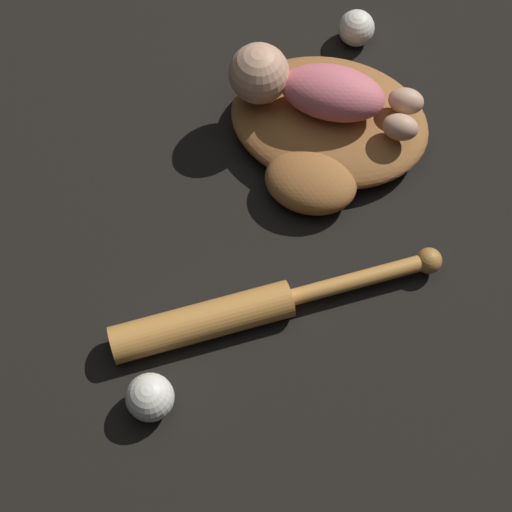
# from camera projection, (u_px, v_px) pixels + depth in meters

# --- Properties ---
(ground_plane) EXTENTS (6.00, 6.00, 0.00)m
(ground_plane) POSITION_uv_depth(u_px,v_px,m) (312.00, 127.00, 1.54)
(ground_plane) COLOR black
(baseball_glove) EXTENTS (0.43, 0.40, 0.07)m
(baseball_glove) POSITION_uv_depth(u_px,v_px,m) (326.00, 130.00, 1.49)
(baseball_glove) COLOR #935B2D
(baseball_glove) RESTS_ON ground
(baby_figure) EXTENTS (0.33, 0.20, 0.10)m
(baby_figure) POSITION_uv_depth(u_px,v_px,m) (310.00, 87.00, 1.43)
(baby_figure) COLOR #D16670
(baby_figure) RESTS_ON baseball_glove
(baseball_bat) EXTENTS (0.36, 0.46, 0.06)m
(baseball_bat) POSITION_uv_depth(u_px,v_px,m) (238.00, 312.00, 1.34)
(baseball_bat) COLOR #C6843D
(baseball_bat) RESTS_ON ground
(baseball) EXTENTS (0.07, 0.07, 0.07)m
(baseball) POSITION_uv_depth(u_px,v_px,m) (150.00, 397.00, 1.27)
(baseball) COLOR silver
(baseball) RESTS_ON ground
(baseball_spare) EXTENTS (0.07, 0.07, 0.07)m
(baseball_spare) POSITION_uv_depth(u_px,v_px,m) (356.00, 28.00, 1.60)
(baseball_spare) COLOR silver
(baseball_spare) RESTS_ON ground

